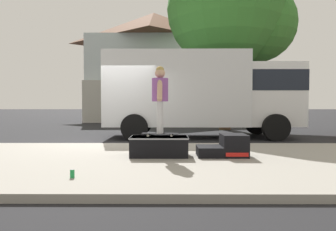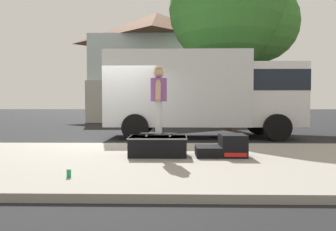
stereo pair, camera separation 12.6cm
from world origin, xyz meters
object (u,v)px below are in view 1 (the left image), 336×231
(skateboard, at_px, (160,134))
(skater_kid, at_px, (160,94))
(kicker_ramp, at_px, (226,147))
(skate_box, at_px, (159,146))
(soda_can, at_px, (72,174))
(box_truck, at_px, (202,91))
(street_tree_main, at_px, (232,13))

(skateboard, bearing_deg, skater_kid, 0.00)
(kicker_ramp, bearing_deg, skateboard, 178.21)
(skate_box, distance_m, skateboard, 0.25)
(skateboard, distance_m, soda_can, 2.40)
(skater_kid, distance_m, box_truck, 5.05)
(skateboard, height_order, street_tree_main, street_tree_main)
(soda_can, distance_m, street_tree_main, 12.46)
(skate_box, height_order, box_truck, box_truck)
(kicker_ramp, relative_size, soda_can, 8.22)
(skater_kid, bearing_deg, soda_can, -121.78)
(skate_box, bearing_deg, kicker_ramp, -0.02)
(skater_kid, xyz_separation_m, soda_can, (-1.25, -2.01, -1.25))
(skate_box, height_order, soda_can, skate_box)
(street_tree_main, bearing_deg, kicker_ramp, -102.07)
(skate_box, xyz_separation_m, street_tree_main, (3.21, 8.36, 5.22))
(skate_box, xyz_separation_m, soda_can, (-1.23, -1.97, -0.16))
(skateboard, relative_size, box_truck, 0.11)
(box_truck, bearing_deg, skateboard, -106.16)
(soda_can, relative_size, street_tree_main, 0.01)
(kicker_ramp, relative_size, street_tree_main, 0.12)
(soda_can, bearing_deg, kicker_ramp, 36.62)
(kicker_ramp, relative_size, skateboard, 1.31)
(street_tree_main, bearing_deg, box_truck, -117.21)
(soda_can, bearing_deg, skater_kid, 58.22)
(skater_kid, xyz_separation_m, box_truck, (1.40, 4.85, 0.26))
(skater_kid, bearing_deg, kicker_ramp, -1.79)
(skateboard, xyz_separation_m, soda_can, (-1.25, -2.01, -0.41))
(kicker_ramp, height_order, skater_kid, skater_kid)
(skate_box, height_order, street_tree_main, street_tree_main)
(soda_can, height_order, street_tree_main, street_tree_main)
(skateboard, height_order, box_truck, box_truck)
(soda_can, relative_size, box_truck, 0.02)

